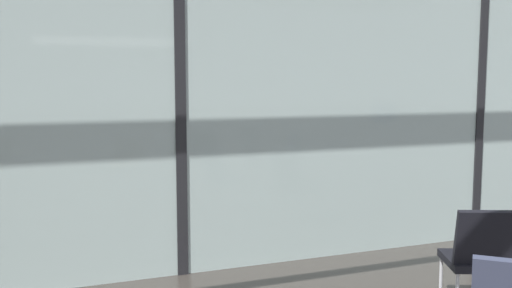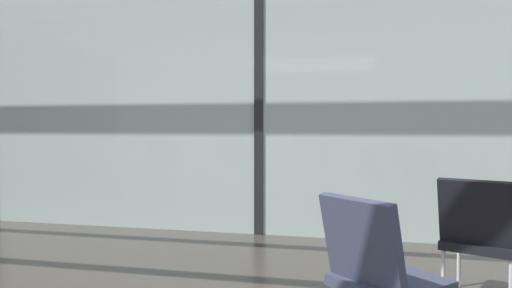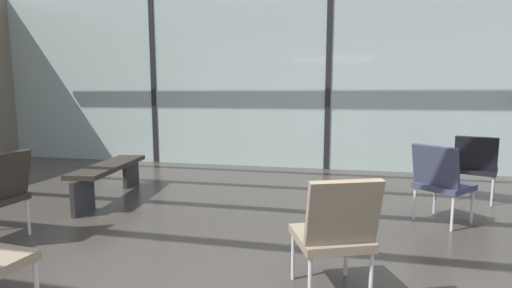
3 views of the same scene
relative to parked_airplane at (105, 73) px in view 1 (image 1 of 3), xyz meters
name	(u,v)px [view 1 (image 1 of 3)]	position (x,y,z in m)	size (l,w,h in m)	color
glass_curtain_wall	(179,90)	(0.15, -4.47, -0.21)	(14.00, 0.08, 3.50)	#A3B7B2
window_mullion_1	(179,90)	(0.15, -4.47, -0.21)	(0.10, 0.12, 3.50)	black
window_mullion_2	(478,88)	(3.65, -4.47, -0.21)	(0.10, 0.12, 3.50)	black
parked_airplane	(105,73)	(0.00, 0.00, 0.00)	(14.36, 3.93, 3.93)	#B2BCD6
lounge_chair_3	(480,253)	(2.12, -6.26, -1.47)	(0.65, 0.67, 0.87)	black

